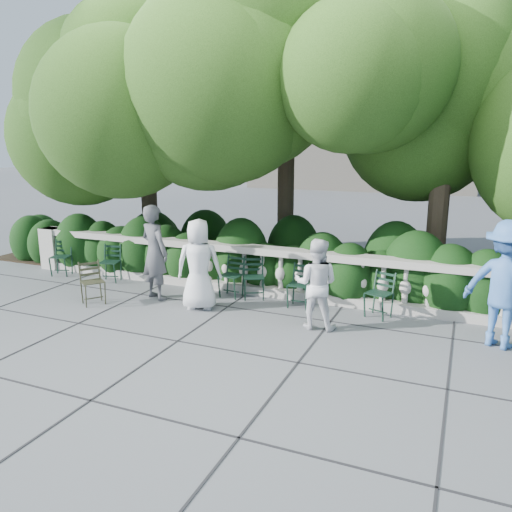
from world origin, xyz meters
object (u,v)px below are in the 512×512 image
at_px(person_older_blue, 506,285).
at_px(chair_a, 59,277).
at_px(person_woman_grey, 155,252).
at_px(chair_c, 228,299).
at_px(chair_e, 297,309).
at_px(chair_f, 374,319).
at_px(chair_b, 108,283).
at_px(person_casual_man, 316,284).
at_px(chair_weathered, 96,306).
at_px(chair_d, 254,301).
at_px(person_businessman, 199,265).

bearing_deg(person_older_blue, chair_a, 20.76).
bearing_deg(person_woman_grey, chair_c, -138.27).
height_order(chair_e, chair_f, same).
height_order(chair_b, person_woman_grey, person_woman_grey).
relative_size(chair_e, person_casual_man, 0.55).
xyz_separation_m(chair_weathered, person_woman_grey, (0.79, 0.87, 0.94)).
distance_m(chair_c, person_casual_man, 2.34).
height_order(chair_d, person_older_blue, person_older_blue).
bearing_deg(chair_f, chair_e, -158.78).
bearing_deg(chair_f, chair_d, -163.41).
distance_m(chair_c, person_woman_grey, 1.71).
distance_m(chair_e, person_casual_man, 1.21).
xyz_separation_m(chair_weathered, person_older_blue, (7.02, 0.94, 0.98)).
xyz_separation_m(chair_c, chair_d, (0.54, 0.08, 0.00)).
xyz_separation_m(chair_e, person_casual_man, (0.57, -0.74, 0.77)).
distance_m(chair_b, person_woman_grey, 1.92).
relative_size(chair_a, person_businessman, 0.49).
bearing_deg(person_businessman, person_casual_man, 157.11).
bearing_deg(person_casual_man, person_older_blue, -177.14).
bearing_deg(chair_e, chair_d, 171.09).
relative_size(chair_d, chair_weathered, 1.00).
relative_size(chair_c, chair_e, 1.00).
distance_m(chair_a, person_older_blue, 9.28).
height_order(chair_e, person_businessman, person_businessman).
relative_size(chair_d, chair_e, 1.00).
height_order(chair_d, person_woman_grey, person_woman_grey).
xyz_separation_m(chair_e, person_woman_grey, (-2.81, -0.44, 0.94)).
height_order(chair_a, chair_weathered, same).
xyz_separation_m(chair_b, person_casual_man, (4.98, -0.77, 0.77)).
bearing_deg(person_woman_grey, chair_b, 3.61).
bearing_deg(chair_d, chair_b, 156.18).
bearing_deg(chair_weathered, chair_d, -25.48).
distance_m(person_businessman, person_woman_grey, 1.13).
height_order(chair_c, chair_weathered, same).
distance_m(chair_b, person_casual_man, 5.10).
height_order(chair_weathered, person_woman_grey, person_woman_grey).
bearing_deg(chair_f, chair_b, -160.39).
distance_m(person_casual_man, person_older_blue, 2.87).
bearing_deg(person_older_blue, chair_weathered, 30.80).
height_order(chair_b, chair_weathered, same).
xyz_separation_m(chair_d, chair_e, (0.94, -0.16, 0.00)).
height_order(chair_f, person_casual_man, person_casual_man).
bearing_deg(person_woman_grey, chair_a, 11.48).
relative_size(chair_f, person_woman_grey, 0.44).
relative_size(person_businessman, person_woman_grey, 0.90).
distance_m(chair_weathered, person_businessman, 2.18).
xyz_separation_m(chair_c, person_casual_man, (2.05, -0.82, 0.77)).
distance_m(chair_c, chair_weathered, 2.54).
xyz_separation_m(chair_b, chair_f, (5.83, 0.01, 0.00)).
relative_size(chair_a, chair_f, 1.00).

